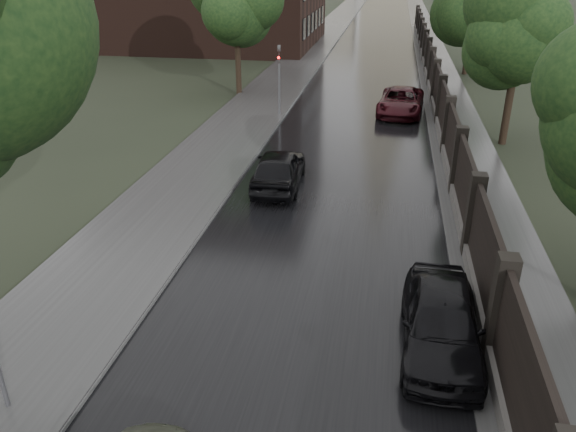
# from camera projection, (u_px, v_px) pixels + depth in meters

# --- Properties ---
(fence_right) EXTENTS (0.45, 75.72, 2.70)m
(fence_right) POSITION_uv_depth(u_px,v_px,m) (433.00, 80.00, 36.70)
(fence_right) COLOR #383533
(fence_right) RESTS_ON ground
(tree_left_far) EXTENTS (4.25, 4.25, 7.39)m
(tree_left_far) POSITION_uv_depth(u_px,v_px,m) (236.00, 11.00, 35.13)
(tree_left_far) COLOR black
(tree_left_far) RESTS_ON ground
(tree_right_b) EXTENTS (4.08, 4.08, 7.01)m
(tree_right_b) POSITION_uv_depth(u_px,v_px,m) (519.00, 40.00, 25.64)
(tree_right_b) COLOR black
(tree_right_b) RESTS_ON ground
(tree_right_c) EXTENTS (4.08, 4.08, 7.01)m
(tree_right_c) POSITION_uv_depth(u_px,v_px,m) (473.00, 7.00, 41.68)
(tree_right_c) COLOR black
(tree_right_c) RESTS_ON ground
(traffic_light) EXTENTS (0.16, 0.32, 4.00)m
(traffic_light) POSITION_uv_depth(u_px,v_px,m) (279.00, 75.00, 31.28)
(traffic_light) COLOR #59595E
(traffic_light) RESTS_ON ground
(hatchback_left) EXTENTS (2.04, 4.65, 1.56)m
(hatchback_left) POSITION_uv_depth(u_px,v_px,m) (279.00, 168.00, 22.32)
(hatchback_left) COLOR black
(hatchback_left) RESTS_ON ground
(car_right_near) EXTENTS (1.87, 4.51, 1.53)m
(car_right_near) POSITION_uv_depth(u_px,v_px,m) (441.00, 321.00, 13.06)
(car_right_near) COLOR black
(car_right_near) RESTS_ON ground
(car_right_far) EXTENTS (2.87, 5.48, 1.47)m
(car_right_far) POSITION_uv_depth(u_px,v_px,m) (401.00, 101.00, 32.58)
(car_right_far) COLOR black
(car_right_far) RESTS_ON ground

